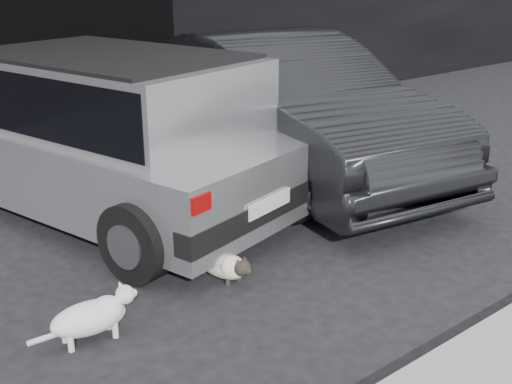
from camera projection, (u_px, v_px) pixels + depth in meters
ground at (129, 262)px, 5.31m from camera, size 80.00×80.00×0.00m
garage_opening at (42, 46)px, 8.37m from camera, size 4.00×0.10×2.60m
curb at (474, 352)px, 3.99m from camera, size 18.00×0.25×0.12m
silver_hatchback at (103, 125)px, 6.21m from camera, size 2.86×4.54×1.55m
second_car at (284, 106)px, 7.34m from camera, size 2.42×4.98×1.57m
cat_siamese at (225, 265)px, 5.01m from camera, size 0.29×0.72×0.25m
cat_white at (94, 315)px, 4.19m from camera, size 0.75×0.31×0.35m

